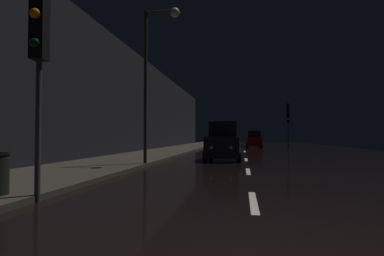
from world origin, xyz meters
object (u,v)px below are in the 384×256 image
car_approaching_headlights (224,143)px  car_distant_taillights (254,140)px  traffic_light_far_right (288,116)px  traffic_light_near_left (39,34)px  streetlamp_overhead (155,62)px

car_approaching_headlights → car_distant_taillights: (2.51, 19.14, -0.09)m
traffic_light_far_right → car_approaching_headlights: (-5.76, -14.06, -2.41)m
traffic_light_far_right → car_distant_taillights: traffic_light_far_right is taller
car_approaching_headlights → traffic_light_far_right: bearing=157.7°
car_approaching_headlights → car_distant_taillights: size_ratio=1.10×
traffic_light_near_left → car_distant_taillights: size_ratio=1.22×
traffic_light_far_right → car_distant_taillights: (-3.24, 5.08, -2.50)m
traffic_light_far_right → car_approaching_headlights: traffic_light_far_right is taller
streetlamp_overhead → traffic_light_near_left: bearing=-92.7°
traffic_light_far_right → traffic_light_near_left: bearing=-7.4°
streetlamp_overhead → car_distant_taillights: streetlamp_overhead is taller
traffic_light_near_left → traffic_light_far_right: 27.68m
car_approaching_headlights → car_distant_taillights: 19.31m
traffic_light_far_right → streetlamp_overhead: (-8.65, -18.63, 1.40)m
traffic_light_near_left → traffic_light_far_right: bearing=152.3°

